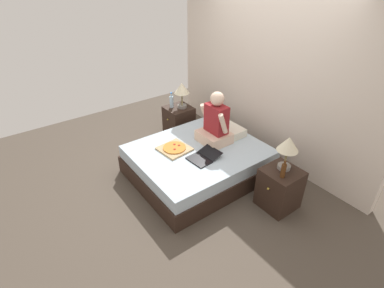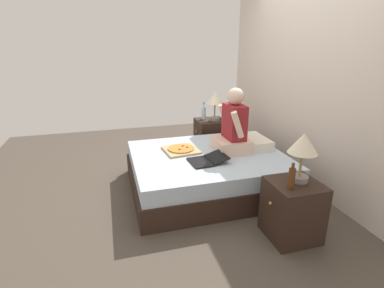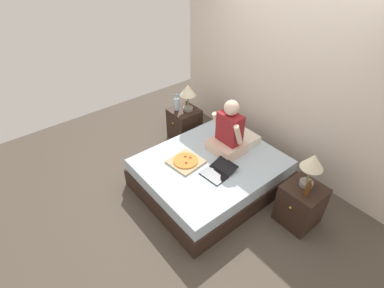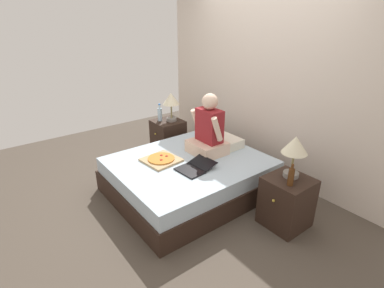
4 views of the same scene
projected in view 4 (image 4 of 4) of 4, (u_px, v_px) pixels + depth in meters
ground_plane at (189, 191)px, 3.88m from camera, size 5.94×5.94×0.00m
wall_back at (264, 82)px, 4.10m from camera, size 3.94×0.12×2.50m
bed at (189, 176)px, 3.79m from camera, size 1.55×1.85×0.45m
nightstand_left at (168, 137)px, 4.85m from camera, size 0.44×0.47×0.56m
lamp_on_left_nightstand at (171, 101)px, 4.61m from camera, size 0.26×0.26×0.45m
water_bottle at (160, 114)px, 4.71m from camera, size 0.07×0.07×0.28m
nightstand_right at (287, 202)px, 3.18m from camera, size 0.44×0.47×0.56m
lamp_on_right_nightstand at (295, 148)px, 2.99m from camera, size 0.26×0.26×0.45m
beer_bottle at (291, 177)px, 2.92m from camera, size 0.06×0.06×0.23m
pillow at (222, 141)px, 4.11m from camera, size 0.52×0.34×0.12m
person_seated at (208, 132)px, 3.79m from camera, size 0.47×0.40×0.78m
laptop at (194, 168)px, 3.46m from camera, size 0.35×0.44×0.07m
pizza_box at (161, 160)px, 3.67m from camera, size 0.44×0.44×0.05m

